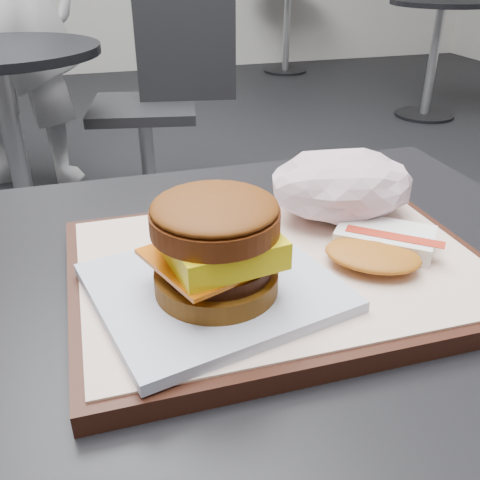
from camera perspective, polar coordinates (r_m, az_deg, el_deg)
name	(u,v)px	position (r m, az deg, el deg)	size (l,w,h in m)	color
customer_table	(215,433)	(0.61, -2.73, -19.92)	(0.80, 0.60, 0.77)	#A5A5AA
serving_tray	(280,269)	(0.50, 4.26, -3.15)	(0.38, 0.28, 0.02)	black
breakfast_sandwich	(216,256)	(0.42, -2.62, -1.71)	(0.22, 0.21, 0.09)	white
hash_brown	(380,245)	(0.51, 14.66, -0.56)	(0.14, 0.13, 0.02)	white
crumpled_wrapper	(342,186)	(0.58, 10.87, 5.73)	(0.15, 0.12, 0.07)	silver
neighbor_table	(6,106)	(2.12, -23.66, 13.00)	(0.70, 0.70, 0.75)	black
neighbor_chair	(159,95)	(2.30, -8.65, 15.07)	(0.63, 0.49, 0.88)	#A4A4A9
bg_table_near	(438,31)	(3.96, 20.36, 20.19)	(0.66, 0.66, 0.75)	black
bg_table_far	(288,8)	(5.27, 5.09, 23.47)	(0.66, 0.66, 0.75)	black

